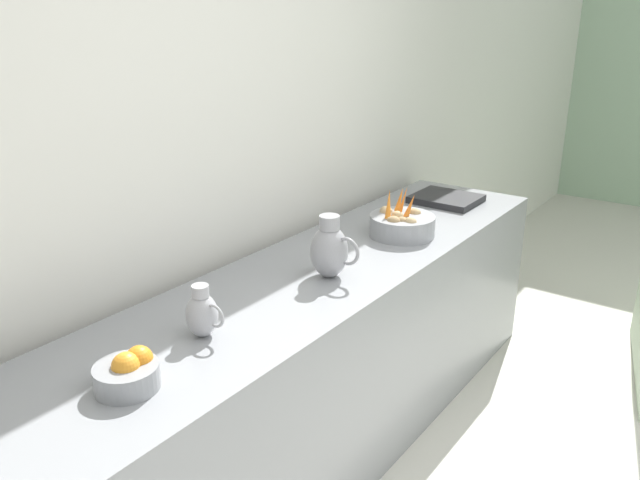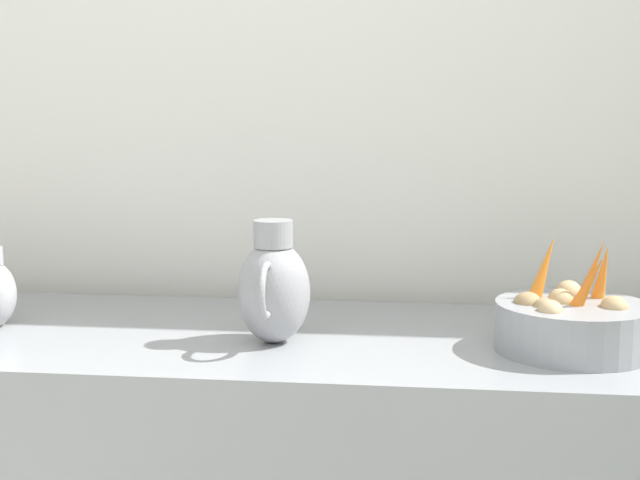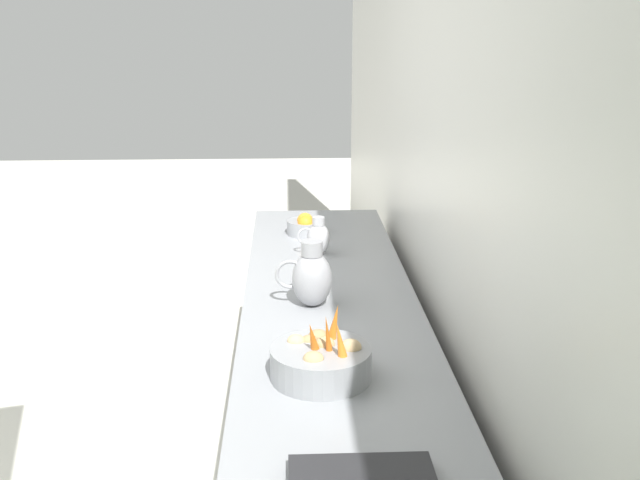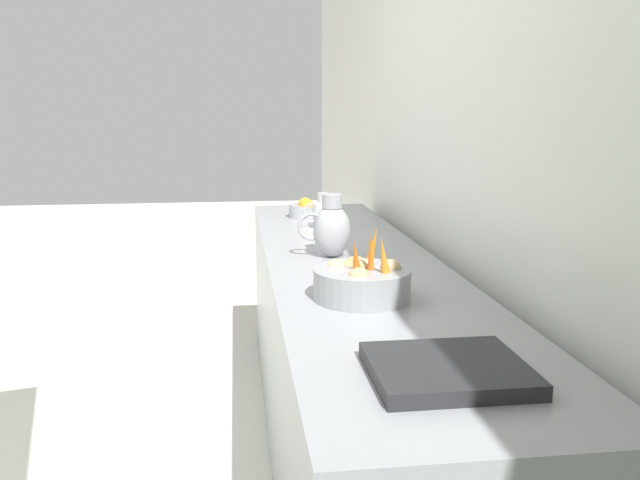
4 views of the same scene
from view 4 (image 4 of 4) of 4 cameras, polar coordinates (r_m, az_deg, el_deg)
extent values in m
cube|color=white|center=(2.16, 17.54, 12.26)|extent=(0.10, 8.83, 3.00)
cube|color=gray|center=(2.70, 2.77, -10.66)|extent=(0.67, 3.03, 0.87)
cylinder|color=gray|center=(2.03, 3.71, -3.87)|extent=(0.31, 0.31, 0.10)
torus|color=gray|center=(2.04, 3.70, -5.01)|extent=(0.18, 0.18, 0.01)
cone|color=orange|center=(1.98, 4.47, -1.36)|extent=(0.05, 0.08, 0.16)
cone|color=orange|center=(2.07, 4.61, -0.84)|extent=(0.07, 0.09, 0.16)
cone|color=orange|center=(1.98, 3.16, -1.61)|extent=(0.06, 0.09, 0.13)
cone|color=orange|center=(1.96, 5.64, -1.72)|extent=(0.07, 0.06, 0.14)
ellipsoid|color=tan|center=(2.03, 6.24, -2.41)|extent=(0.06, 0.05, 0.05)
ellipsoid|color=#9E7F56|center=(2.07, 2.50, -2.28)|extent=(0.05, 0.05, 0.04)
ellipsoid|color=tan|center=(2.06, 1.42, -2.28)|extent=(0.06, 0.05, 0.04)
ellipsoid|color=tan|center=(1.94, 3.41, -3.10)|extent=(0.06, 0.05, 0.05)
ellipsoid|color=tan|center=(2.04, 3.98, -2.35)|extent=(0.06, 0.05, 0.05)
ellipsoid|color=#9E7F56|center=(2.10, 3.16, -2.00)|extent=(0.06, 0.05, 0.05)
cylinder|color=gray|center=(3.56, -1.28, 2.56)|extent=(0.18, 0.18, 0.07)
sphere|color=orange|center=(3.50, -1.20, 2.99)|extent=(0.08, 0.08, 0.08)
sphere|color=orange|center=(3.55, -1.30, 3.10)|extent=(0.08, 0.08, 0.08)
ellipsoid|color=#939399|center=(2.59, 1.06, 0.79)|extent=(0.15, 0.15, 0.21)
cylinder|color=#939399|center=(2.57, 1.07, 3.44)|extent=(0.08, 0.08, 0.06)
torus|color=#939399|center=(2.57, -0.75, 1.19)|extent=(0.11, 0.01, 0.11)
ellipsoid|color=#A3A3A8|center=(3.22, 0.27, 2.33)|extent=(0.11, 0.11, 0.15)
cylinder|color=#A3A3A8|center=(3.21, 0.28, 3.82)|extent=(0.06, 0.06, 0.04)
torus|color=#A3A3A8|center=(3.21, -0.74, 2.56)|extent=(0.08, 0.01, 0.08)
cube|color=#232326|center=(1.48, 11.14, -11.13)|extent=(0.34, 0.30, 0.04)
camera|label=1|loc=(4.54, -20.45, 16.00)|focal=35.80mm
camera|label=2|loc=(2.58, -38.36, 6.31)|focal=48.10mm
camera|label=3|loc=(0.57, 124.30, 49.47)|focal=42.56mm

